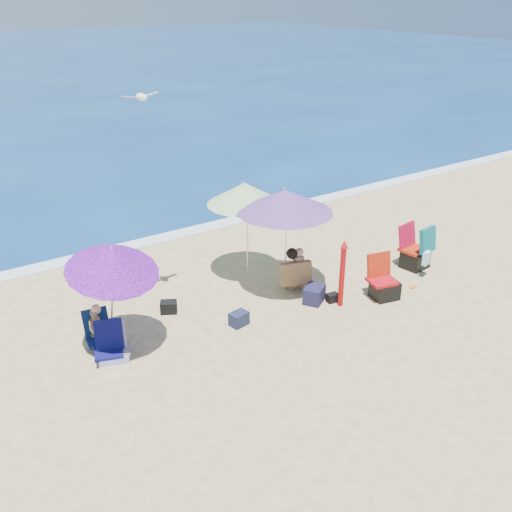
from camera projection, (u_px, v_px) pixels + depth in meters
ground at (300, 325)px, 10.77m from camera, size 120.00×120.00×0.00m
foam at (175, 235)px, 14.59m from camera, size 120.00×0.50×0.04m
umbrella_turquoise at (285, 201)px, 11.26m from camera, size 2.39×2.39×2.18m
umbrella_striped at (245, 194)px, 11.89m from camera, size 1.87×1.87×2.11m
umbrella_blue at (113, 260)px, 9.30m from camera, size 1.78×1.83×2.09m
furled_umbrella at (342, 270)px, 11.11m from camera, size 0.15×0.15×1.39m
chair_navy at (112, 353)px, 9.62m from camera, size 0.63×0.80×0.67m
chair_rainbow at (115, 354)px, 9.63m from camera, size 0.66×0.78×0.63m
camp_chair_left at (383, 285)px, 11.61m from camera, size 0.67×0.62×0.90m
camp_chair_right at (416, 253)px, 12.80m from camera, size 0.63×0.91×1.02m
person_center at (296, 270)px, 11.81m from camera, size 0.76×0.65×0.95m
person_left at (97, 328)px, 9.99m from camera, size 0.52×0.62×0.80m
bag_navy_a at (239, 319)px, 10.71m from camera, size 0.37×0.30×0.26m
bag_black_a at (169, 307)px, 11.13m from camera, size 0.39×0.35×0.23m
bag_navy_b at (314, 294)px, 11.49m from camera, size 0.56×0.52×0.34m
bag_black_b at (332, 298)px, 11.52m from camera, size 0.25×0.19×0.18m
orange_item at (413, 287)px, 12.10m from camera, size 0.21×0.12×0.03m
seagull at (141, 97)px, 9.83m from camera, size 0.69×0.33×0.12m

